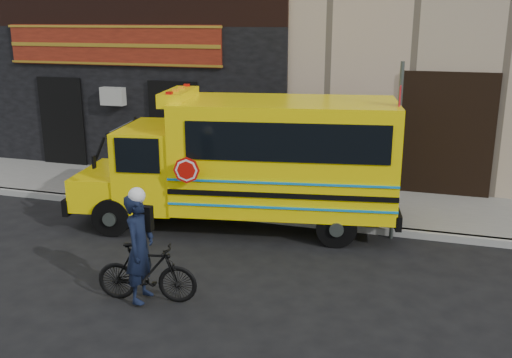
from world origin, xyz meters
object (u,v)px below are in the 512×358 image
at_px(sign_pole, 397,145).
at_px(bicycle, 147,273).
at_px(cyclist, 140,251).
at_px(school_bus, 254,158).

xyz_separation_m(sign_pole, bicycle, (-3.51, -3.89, -1.47)).
relative_size(bicycle, cyclist, 0.93).
height_order(school_bus, bicycle, school_bus).
xyz_separation_m(school_bus, bicycle, (-0.59, -3.79, -1.02)).
relative_size(sign_pole, cyclist, 2.05).
relative_size(school_bus, cyclist, 4.11).
xyz_separation_m(school_bus, cyclist, (-0.65, -3.85, -0.64)).
height_order(school_bus, cyclist, school_bus).
bearing_deg(sign_pole, cyclist, -132.11).
bearing_deg(cyclist, bicycle, -49.75).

